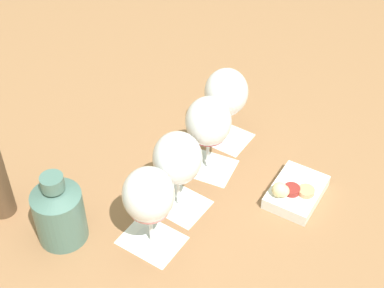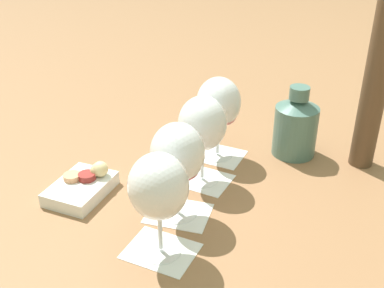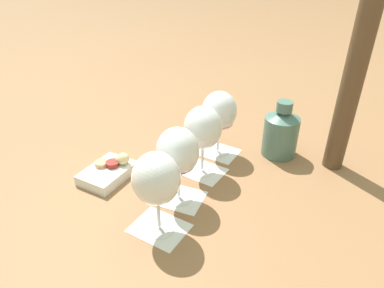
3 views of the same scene
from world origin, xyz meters
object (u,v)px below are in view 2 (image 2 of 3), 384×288
(wine_glass_1, at_px, (202,127))
(wine_glass_2, at_px, (177,157))
(snack_dish, at_px, (83,186))
(wine_glass_0, at_px, (219,106))
(ceramic_vase, at_px, (296,125))
(wine_glass_3, at_px, (159,191))

(wine_glass_1, bearing_deg, wine_glass_2, -29.43)
(wine_glass_2, bearing_deg, snack_dish, -117.18)
(wine_glass_0, distance_m, ceramic_vase, 0.19)
(wine_glass_1, distance_m, ceramic_vase, 0.25)
(wine_glass_2, bearing_deg, wine_glass_0, 151.41)
(wine_glass_1, height_order, wine_glass_2, same)
(wine_glass_2, distance_m, snack_dish, 0.23)
(wine_glass_1, relative_size, snack_dish, 1.12)
(wine_glass_1, xyz_separation_m, wine_glass_3, (0.21, -0.11, 0.00))
(wine_glass_0, height_order, wine_glass_3, same)
(wine_glass_0, xyz_separation_m, wine_glass_2, (0.21, -0.11, -0.00))
(snack_dish, bearing_deg, wine_glass_0, 111.23)
(wine_glass_0, relative_size, wine_glass_3, 1.00)
(wine_glass_1, height_order, ceramic_vase, wine_glass_1)
(wine_glass_3, xyz_separation_m, ceramic_vase, (-0.30, 0.33, -0.05))
(wine_glass_2, height_order, wine_glass_3, same)
(ceramic_vase, bearing_deg, wine_glass_2, -56.07)
(wine_glass_1, bearing_deg, wine_glass_3, -26.15)
(wine_glass_1, height_order, snack_dish, wine_glass_1)
(ceramic_vase, height_order, snack_dish, ceramic_vase)
(wine_glass_1, distance_m, wine_glass_3, 0.24)
(wine_glass_3, bearing_deg, wine_glass_2, 157.67)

